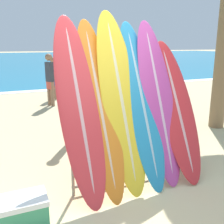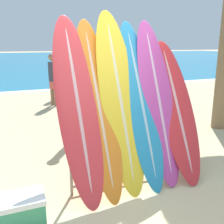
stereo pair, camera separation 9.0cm
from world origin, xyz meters
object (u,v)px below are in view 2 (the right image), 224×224
Objects in this scene: person_near_water at (57,76)px; person_mid_beach at (53,78)px; surfboard_slot_0 at (77,105)px; surfboard_slot_1 at (98,105)px; surfboard_slot_4 at (158,101)px; person_far_left at (73,99)px; surfboard_slot_2 at (120,99)px; surfboard_slot_3 at (141,102)px; surfboard_slot_5 at (177,109)px; cooler_box at (20,210)px; surfboard_rack at (133,153)px.

person_mid_beach reaches higher than person_near_water.
surfboard_slot_1 is (0.29, -0.00, -0.02)m from surfboard_slot_0.
person_far_left is (-0.79, 1.98, -0.29)m from surfboard_slot_4.
surfboard_slot_1 is at bearing -179.39° from surfboard_slot_2.
person_near_water is (0.66, 6.38, -0.33)m from surfboard_slot_1.
surfboard_slot_0 is 1.02× the size of surfboard_slot_1.
surfboard_slot_3 is 1.14× the size of surfboard_slot_5.
surfboard_slot_0 is 0.92m from surfboard_slot_3.
surfboard_slot_2 is 0.60m from surfboard_slot_4.
surfboard_slot_2 is 1.05× the size of surfboard_slot_4.
surfboard_slot_2 reaches higher than cooler_box.
person_near_water reaches higher than surfboard_rack.
person_far_left reaches higher than cooler_box.
person_near_water is (0.34, 6.38, -0.40)m from surfboard_slot_2.
surfboard_slot_4 is at bearing -2.66° from surfboard_slot_1.
surfboard_slot_1 is at bearing 23.93° from cooler_box.
person_mid_beach is (-0.59, 5.37, -0.25)m from surfboard_slot_4.
surfboard_slot_1 is at bearing 162.52° from surfboard_rack.
person_mid_beach is at bearing 86.57° from surfboard_slot_1.
surfboard_slot_3 is 5.37m from person_mid_beach.
surfboard_slot_2 is 6.40m from person_near_water.
surfboard_slot_0 is 1.51m from surfboard_slot_5.
surfboard_slot_1 is at bearing -34.78° from person_near_water.
surfboard_slot_1 is 1.58m from cooler_box.
cooler_box is at bearing -43.39° from person_near_water.
surfboard_slot_3 is 2.07m from cooler_box.
surfboard_slot_4 reaches higher than surfboard_slot_3.
surfboard_slot_3 reaches higher than person_near_water.
surfboard_slot_0 reaches higher than cooler_box.
surfboard_slot_0 is at bearing 176.46° from surfboard_slot_5.
surfboard_slot_3 is 0.28m from surfboard_slot_4.
cooler_box is (-1.75, -0.47, -0.99)m from surfboard_slot_3.
surfboard_slot_3 is 2.05m from person_far_left.
surfboard_slot_3 is 1.52× the size of person_near_water.
surfboard_slot_2 is at bearing 19.21° from cooler_box.
person_far_left reaches higher than surfboard_rack.
surfboard_slot_3 is at bearing -29.12° from person_near_water.
surfboard_slot_5 reaches higher than person_far_left.
person_far_left is (-0.54, -4.45, 0.05)m from person_near_water.
person_far_left reaches higher than person_near_water.
surfboard_slot_2 reaches higher than person_mid_beach.
surfboard_slot_2 is at bearing 151.72° from person_mid_beach.
surfboard_slot_2 is 0.33m from surfboard_slot_3.
person_mid_beach is at bearing 91.54° from surfboard_rack.
surfboard_slot_4 is 1.53× the size of person_near_water.
surfboard_slot_2 is (-0.15, 0.15, 0.77)m from surfboard_rack.
surfboard_slot_3 is 1.38× the size of person_mid_beach.
surfboard_slot_1 is 1.38× the size of person_mid_beach.
surfboard_slot_1 is at bearing -147.85° from person_far_left.
person_mid_beach is at bearing -46.71° from person_near_water.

